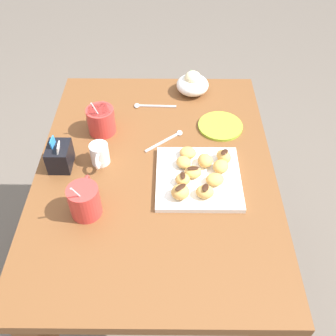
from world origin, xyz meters
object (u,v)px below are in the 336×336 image
(ice_cream_bowl, at_px, (193,84))
(beignet_2, at_px, (205,161))
(beignet_7, at_px, (184,162))
(beignet_5, at_px, (183,179))
(saucer_lime_left, at_px, (220,126))
(coffee_mug_red_left, at_px, (84,200))
(beignet_8, at_px, (221,166))
(beignet_4, at_px, (205,192))
(cream_pitcher_white, at_px, (99,153))
(dining_table, at_px, (156,197))
(beignet_1, at_px, (180,192))
(pastry_plate_square, at_px, (198,178))
(coffee_mug_red_right, at_px, (101,119))
(beignet_0, at_px, (215,179))
(beignet_9, at_px, (193,172))
(beignet_6, at_px, (188,153))
(sugar_caddy, at_px, (60,156))
(beignet_3, at_px, (224,156))

(ice_cream_bowl, height_order, beignet_2, ice_cream_bowl)
(ice_cream_bowl, xyz_separation_m, beignet_7, (-0.42, 0.04, -0.01))
(beignet_2, distance_m, beignet_5, 0.11)
(saucer_lime_left, relative_size, beignet_7, 3.14)
(coffee_mug_red_left, xyz_separation_m, beignet_8, (0.15, -0.40, -0.02))
(coffee_mug_red_left, height_order, beignet_4, coffee_mug_red_left)
(beignet_8, bearing_deg, cream_pitcher_white, 82.71)
(dining_table, bearing_deg, cream_pitcher_white, 82.36)
(beignet_1, distance_m, beignet_5, 0.05)
(pastry_plate_square, relative_size, saucer_lime_left, 1.65)
(coffee_mug_red_right, height_order, saucer_lime_left, coffee_mug_red_right)
(pastry_plate_square, xyz_separation_m, ice_cream_bowl, (0.47, 0.00, 0.03))
(coffee_mug_red_right, bearing_deg, beignet_0, -124.76)
(dining_table, relative_size, beignet_1, 18.86)
(beignet_9, bearing_deg, cream_pitcher_white, 76.38)
(pastry_plate_square, relative_size, beignet_2, 4.84)
(beignet_1, bearing_deg, cream_pitcher_white, 58.58)
(beignet_6, bearing_deg, coffee_mug_red_right, 64.33)
(cream_pitcher_white, relative_size, beignet_1, 1.92)
(dining_table, distance_m, cream_pitcher_white, 0.26)
(coffee_mug_red_right, relative_size, beignet_6, 2.67)
(ice_cream_bowl, xyz_separation_m, beignet_1, (-0.55, 0.06, -0.00))
(coffee_mug_red_left, xyz_separation_m, cream_pitcher_white, (0.20, -0.01, -0.01))
(beignet_0, xyz_separation_m, beignet_4, (-0.05, 0.03, 0.00))
(cream_pitcher_white, distance_m, beignet_7, 0.27)
(coffee_mug_red_left, xyz_separation_m, beignet_9, (0.13, -0.31, -0.02))
(pastry_plate_square, relative_size, coffee_mug_red_left, 1.75)
(dining_table, distance_m, sugar_caddy, 0.36)
(sugar_caddy, xyz_separation_m, beignet_9, (-0.06, -0.42, -0.01))
(coffee_mug_red_left, xyz_separation_m, ice_cream_bowl, (0.59, -0.33, -0.01))
(beignet_2, relative_size, beignet_9, 1.01)
(dining_table, relative_size, coffee_mug_red_right, 7.12)
(coffee_mug_red_left, distance_m, ice_cream_bowl, 0.68)
(sugar_caddy, height_order, ice_cream_bowl, sugar_caddy)
(beignet_1, bearing_deg, sugar_caddy, 69.60)
(coffee_mug_red_left, bearing_deg, beignet_3, -64.49)
(coffee_mug_red_right, bearing_deg, beignet_4, -132.27)
(cream_pitcher_white, bearing_deg, ice_cream_bowl, -38.37)
(cream_pitcher_white, height_order, beignet_3, cream_pitcher_white)
(sugar_caddy, xyz_separation_m, ice_cream_bowl, (0.41, -0.44, -0.00))
(beignet_9, bearing_deg, ice_cream_bowl, -1.92)
(ice_cream_bowl, distance_m, beignet_5, 0.50)
(cream_pitcher_white, xyz_separation_m, ice_cream_bowl, (0.39, -0.31, 0.00))
(pastry_plate_square, xyz_separation_m, beignet_7, (0.05, 0.05, 0.02))
(sugar_caddy, distance_m, ice_cream_bowl, 0.60)
(ice_cream_bowl, xyz_separation_m, beignet_4, (-0.55, -0.02, -0.01))
(beignet_8, bearing_deg, beignet_7, 80.32)
(pastry_plate_square, relative_size, cream_pitcher_white, 2.49)
(beignet_3, height_order, beignet_5, beignet_3)
(beignet_6, relative_size, beignet_7, 1.07)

